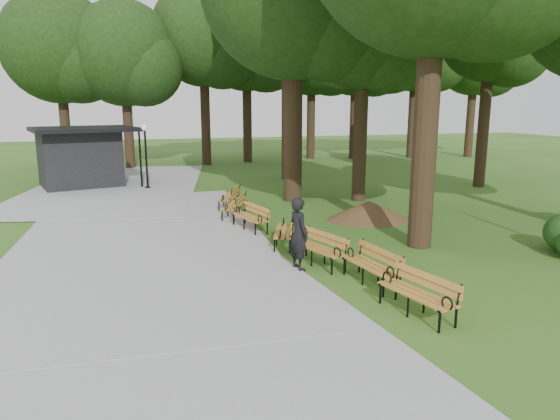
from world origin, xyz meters
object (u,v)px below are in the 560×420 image
object	(u,v)px
lamp_post	(145,143)
lawn_tree_5	(491,30)
dirt_mound	(369,210)
bench_0	(417,294)
bench_1	(371,266)
lawn_tree_1	(364,25)
bench_2	(318,249)
person	(299,234)
bench_5	(233,206)
bench_4	(250,217)
bench_3	(284,231)
bench_6	(229,197)
kiosk	(80,157)

from	to	relation	value
lamp_post	lawn_tree_5	xyz separation A→B (m)	(16.44, -4.08, 5.38)
dirt_mound	bench_0	xyz separation A→B (m)	(-2.92, -8.09, 0.09)
bench_1	lawn_tree_1	world-z (taller)	lawn_tree_1
bench_2	dirt_mound	bearing A→B (deg)	122.94
bench_1	bench_0	bearing A→B (deg)	-5.88
person	lawn_tree_1	size ratio (longest dim) A/B	0.19
bench_0	bench_5	world-z (taller)	same
lawn_tree_1	lawn_tree_5	distance (m)	7.80
lawn_tree_1	bench_5	bearing A→B (deg)	-163.01
bench_1	bench_4	distance (m)	6.07
bench_2	lamp_post	bearing A→B (deg)	177.95
bench_0	lawn_tree_5	bearing A→B (deg)	125.09
dirt_mound	bench_2	xyz separation A→B (m)	(-3.67, -4.49, 0.09)
bench_3	lawn_tree_5	bearing A→B (deg)	141.20
bench_6	lawn_tree_5	xyz separation A→B (m)	(13.40, 1.77, 7.24)
lamp_post	bench_2	world-z (taller)	lamp_post
bench_1	bench_5	xyz separation A→B (m)	(-1.72, 7.95, 0.00)
bench_6	bench_3	bearing A→B (deg)	28.78
bench_3	bench_4	distance (m)	2.19
dirt_mound	bench_5	bearing A→B (deg)	159.55
person	kiosk	distance (m)	17.16
bench_1	bench_2	world-z (taller)	same
person	bench_2	size ratio (longest dim) A/B	0.99
dirt_mound	bench_6	xyz separation A→B (m)	(-4.55, 3.53, 0.09)
dirt_mound	bench_3	size ratio (longest dim) A/B	1.38
dirt_mound	bench_3	world-z (taller)	bench_3
bench_4	lawn_tree_5	bearing A→B (deg)	98.84
person	dirt_mound	xyz separation A→B (m)	(4.29, 4.69, -0.59)
lawn_tree_5	bench_6	bearing A→B (deg)	-172.46
person	kiosk	xyz separation A→B (m)	(-6.56, 15.85, 0.57)
bench_4	lawn_tree_1	bearing A→B (deg)	109.98
bench_2	bench_5	distance (m)	6.34
bench_1	bench_4	world-z (taller)	same
dirt_mound	bench_0	distance (m)	8.60
bench_0	bench_3	world-z (taller)	same
dirt_mound	bench_2	size ratio (longest dim) A/B	1.38
bench_3	lawn_tree_1	size ratio (longest dim) A/B	0.19
bench_6	lamp_post	bearing A→B (deg)	-128.91
lawn_tree_1	bench_3	bearing A→B (deg)	-131.07
bench_3	bench_0	bearing A→B (deg)	31.03
bench_1	bench_5	distance (m)	8.14
person	bench_0	xyz separation A→B (m)	(1.37, -3.40, -0.50)
bench_3	lamp_post	bearing A→B (deg)	-143.09
kiosk	lamp_post	world-z (taller)	lamp_post
person	bench_3	world-z (taller)	person
person	bench_1	bearing A→B (deg)	-151.15
bench_3	dirt_mound	bearing A→B (deg)	141.60
bench_0	bench_2	size ratio (longest dim) A/B	1.00
lamp_post	lawn_tree_5	distance (m)	17.77
lamp_post	bench_1	world-z (taller)	lamp_post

